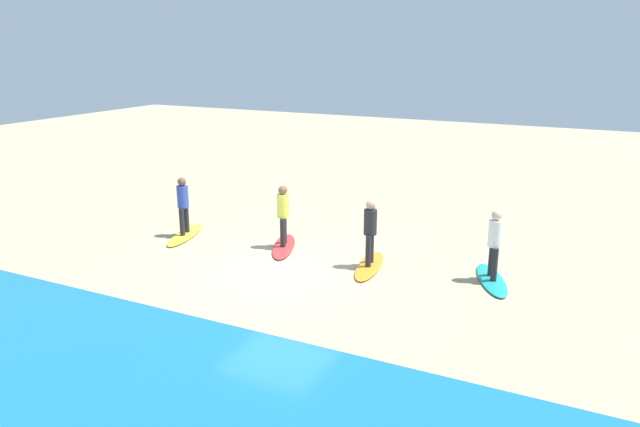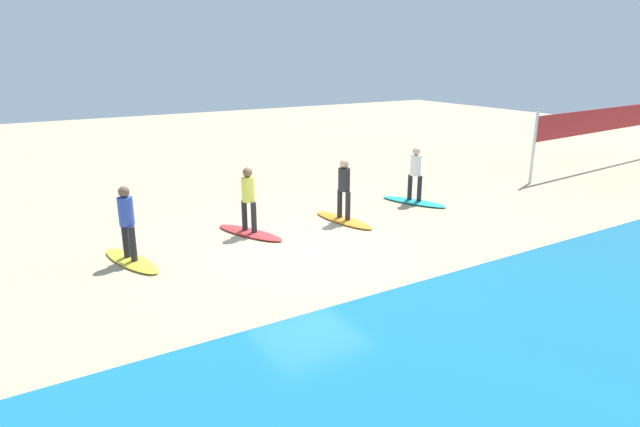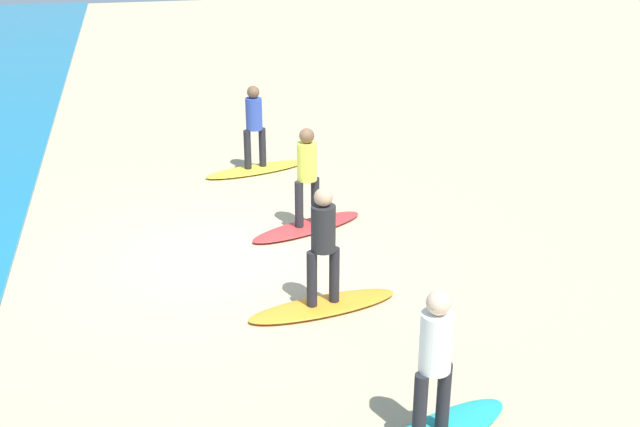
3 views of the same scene
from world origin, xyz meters
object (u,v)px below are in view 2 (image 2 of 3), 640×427
surfboard_teal (414,202)px  surfboard_red (250,233)px  surfer_orange (344,185)px  surfboard_yellow (131,261)px  surfboard_orange (344,220)px  surfer_teal (416,170)px  surfer_yellow (127,218)px  surfer_red (248,195)px  volleyball_net (602,123)px

surfboard_teal → surfboard_red: same height
surfer_orange → surfboard_yellow: 5.74m
surfboard_red → surfboard_teal: bearing=68.2°
surfboard_orange → surfboard_red: same height
surfer_teal → surfer_yellow: bearing=3.0°
surfer_red → surfer_yellow: size_ratio=1.00×
surfboard_orange → surfboard_yellow: 5.65m
surfer_red → surfboard_red: bearing=0.0°
surfer_orange → surfboard_teal: bearing=-171.7°
surfer_red → volleyball_net: (-15.21, -0.27, 0.75)m
surfer_orange → surfboard_yellow: (5.65, 0.03, -0.99)m
surfboard_red → surfer_red: bearing=-0.0°
surfboard_yellow → surfboard_teal: bearing=78.2°
surfboard_teal → volleyball_net: volleyball_net is taller
surfboard_yellow → surfboard_red: bearing=82.5°
surfboard_red → surfer_orange: bearing=59.7°
surfer_yellow → volleyball_net: size_ratio=0.18×
surfboard_red → volleyball_net: size_ratio=0.23×
surfboard_teal → surfer_red: 5.61m
volleyball_net → surfboard_orange: bearing=2.9°
surfboard_teal → surfer_teal: (-0.00, 0.00, 0.99)m
surfer_red → surfboard_yellow: surfer_red is taller
surfboard_yellow → surfer_yellow: surfer_yellow is taller
surfboard_teal → surfer_yellow: size_ratio=1.28×
surfer_orange → surfboard_yellow: surfer_orange is taller
surfer_teal → surfboard_yellow: bearing=3.0°
surfer_red → volleyball_net: size_ratio=0.18×
surfer_teal → surfboard_yellow: size_ratio=0.78×
surfboard_yellow → surfer_yellow: (0.00, 0.00, 0.99)m
surfboard_teal → surfboard_orange: (2.89, 0.42, 0.00)m
surfboard_red → surfboard_yellow: (3.02, 0.39, 0.00)m
surfboard_teal → volleyball_net: size_ratio=0.23×
surfer_teal → volleyball_net: volleyball_net is taller
surfer_teal → surfer_red: (5.52, 0.06, 0.00)m
surfer_teal → surfboard_orange: size_ratio=0.78×
surfer_orange → surfer_red: same height
surfer_red → surfer_yellow: same height
surfer_orange → surfer_yellow: bearing=0.3°
surfer_teal → surfboard_orange: surfer_teal is taller
surfboard_teal → surfboard_yellow: size_ratio=1.00×
volleyball_net → surfer_red: bearing=1.0°
surfer_orange → surfer_red: (2.63, -0.36, 0.00)m
volleyball_net → surfboard_teal: bearing=1.2°
surfer_teal → surfer_yellow: size_ratio=1.00×
surfboard_red → surfer_yellow: (3.02, 0.39, 0.99)m
volleyball_net → surfer_yellow: bearing=2.1°
surfboard_teal → surfer_red: bearing=-112.1°
surfboard_orange → volleyball_net: bearing=83.4°
volleyball_net → surfer_teal: bearing=1.2°
surfboard_orange → surfer_orange: (0.00, 0.00, 0.99)m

